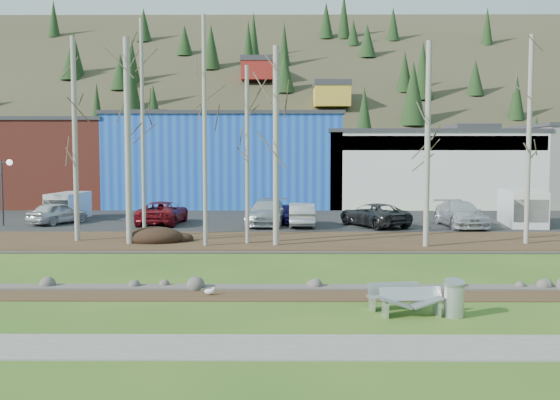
{
  "coord_description": "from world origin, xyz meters",
  "views": [
    {
      "loc": [
        -0.82,
        -18.27,
        4.67
      ],
      "look_at": [
        -1.01,
        11.39,
        2.5
      ],
      "focal_mm": 40.0,
      "sensor_mm": 36.0,
      "label": 1
    }
  ],
  "objects_px": {
    "litter_bin": "(454,300)",
    "car_2": "(267,213)",
    "bench_damaged": "(411,302)",
    "car_0": "(57,213)",
    "bench_intact": "(393,296)",
    "van_white": "(523,208)",
    "car_4": "(302,214)",
    "car_3": "(287,214)",
    "car_1": "(163,213)",
    "street_lamp": "(2,174)",
    "car_5": "(374,215)",
    "van_grey": "(67,206)",
    "seagull": "(210,291)",
    "car_6": "(460,214)"
  },
  "relations": [
    {
      "from": "bench_intact",
      "to": "street_lamp",
      "type": "xyz_separation_m",
      "value": [
        -21.28,
        20.92,
        3.06
      ]
    },
    {
      "from": "car_2",
      "to": "street_lamp",
      "type": "bearing_deg",
      "value": -171.52
    },
    {
      "from": "street_lamp",
      "to": "car_4",
      "type": "relative_size",
      "value": 0.94
    },
    {
      "from": "car_3",
      "to": "car_4",
      "type": "bearing_deg",
      "value": -77.51
    },
    {
      "from": "seagull",
      "to": "car_1",
      "type": "xyz_separation_m",
      "value": [
        -5.44,
        20.03,
        0.73
      ]
    },
    {
      "from": "car_4",
      "to": "car_0",
      "type": "bearing_deg",
      "value": -4.24
    },
    {
      "from": "seagull",
      "to": "van_grey",
      "type": "bearing_deg",
      "value": 103.87
    },
    {
      "from": "car_0",
      "to": "car_5",
      "type": "distance_m",
      "value": 20.53
    },
    {
      "from": "van_white",
      "to": "bench_damaged",
      "type": "bearing_deg",
      "value": -108.98
    },
    {
      "from": "litter_bin",
      "to": "car_2",
      "type": "relative_size",
      "value": 0.18
    },
    {
      "from": "bench_intact",
      "to": "van_grey",
      "type": "bearing_deg",
      "value": 118.64
    },
    {
      "from": "bench_intact",
      "to": "car_2",
      "type": "xyz_separation_m",
      "value": [
        -4.39,
        21.34,
        0.54
      ]
    },
    {
      "from": "bench_intact",
      "to": "van_grey",
      "type": "height_order",
      "value": "van_grey"
    },
    {
      "from": "car_3",
      "to": "car_1",
      "type": "bearing_deg",
      "value": 168.02
    },
    {
      "from": "street_lamp",
      "to": "car_6",
      "type": "relative_size",
      "value": 0.77
    },
    {
      "from": "street_lamp",
      "to": "car_1",
      "type": "distance_m",
      "value": 10.42
    },
    {
      "from": "car_0",
      "to": "car_2",
      "type": "height_order",
      "value": "car_2"
    },
    {
      "from": "bench_intact",
      "to": "car_2",
      "type": "relative_size",
      "value": 0.3
    },
    {
      "from": "car_5",
      "to": "van_grey",
      "type": "height_order",
      "value": "van_grey"
    },
    {
      "from": "seagull",
      "to": "car_1",
      "type": "distance_m",
      "value": 20.77
    },
    {
      "from": "van_grey",
      "to": "car_2",
      "type": "bearing_deg",
      "value": -10.07
    },
    {
      "from": "bench_intact",
      "to": "van_white",
      "type": "bearing_deg",
      "value": 52.42
    },
    {
      "from": "van_white",
      "to": "car_4",
      "type": "bearing_deg",
      "value": -169.04
    },
    {
      "from": "street_lamp",
      "to": "car_5",
      "type": "relative_size",
      "value": 0.8
    },
    {
      "from": "car_1",
      "to": "car_5",
      "type": "relative_size",
      "value": 1.02
    },
    {
      "from": "car_5",
      "to": "street_lamp",
      "type": "bearing_deg",
      "value": -28.04
    },
    {
      "from": "litter_bin",
      "to": "car_5",
      "type": "bearing_deg",
      "value": 87.95
    },
    {
      "from": "car_3",
      "to": "van_white",
      "type": "bearing_deg",
      "value": -20.69
    },
    {
      "from": "litter_bin",
      "to": "street_lamp",
      "type": "height_order",
      "value": "street_lamp"
    },
    {
      "from": "car_0",
      "to": "car_1",
      "type": "bearing_deg",
      "value": -154.94
    },
    {
      "from": "car_4",
      "to": "car_6",
      "type": "height_order",
      "value": "car_6"
    },
    {
      "from": "car_0",
      "to": "litter_bin",
      "type": "bearing_deg",
      "value": 156.94
    },
    {
      "from": "car_1",
      "to": "bench_intact",
      "type": "bearing_deg",
      "value": 120.6
    },
    {
      "from": "street_lamp",
      "to": "bench_intact",
      "type": "bearing_deg",
      "value": -28.76
    },
    {
      "from": "bench_damaged",
      "to": "car_0",
      "type": "relative_size",
      "value": 0.44
    },
    {
      "from": "car_0",
      "to": "car_3",
      "type": "relative_size",
      "value": 1.12
    },
    {
      "from": "car_2",
      "to": "van_grey",
      "type": "height_order",
      "value": "van_grey"
    },
    {
      "from": "street_lamp",
      "to": "car_2",
      "type": "bearing_deg",
      "value": 17.18
    },
    {
      "from": "litter_bin",
      "to": "car_2",
      "type": "height_order",
      "value": "car_2"
    },
    {
      "from": "car_1",
      "to": "car_5",
      "type": "height_order",
      "value": "car_1"
    },
    {
      "from": "litter_bin",
      "to": "car_4",
      "type": "xyz_separation_m",
      "value": [
        -3.79,
        21.56,
        0.39
      ]
    },
    {
      "from": "car_2",
      "to": "litter_bin",
      "type": "bearing_deg",
      "value": -67.91
    },
    {
      "from": "litter_bin",
      "to": "seagull",
      "type": "distance_m",
      "value": 7.82
    },
    {
      "from": "bench_intact",
      "to": "bench_damaged",
      "type": "xyz_separation_m",
      "value": [
        0.38,
        -0.77,
        0.01
      ]
    },
    {
      "from": "street_lamp",
      "to": "van_grey",
      "type": "height_order",
      "value": "street_lamp"
    },
    {
      "from": "car_2",
      "to": "car_5",
      "type": "distance_m",
      "value": 6.79
    },
    {
      "from": "bench_intact",
      "to": "car_4",
      "type": "relative_size",
      "value": 0.37
    },
    {
      "from": "bench_damaged",
      "to": "car_5",
      "type": "bearing_deg",
      "value": 80.88
    },
    {
      "from": "seagull",
      "to": "car_5",
      "type": "relative_size",
      "value": 0.07
    },
    {
      "from": "car_1",
      "to": "car_2",
      "type": "relative_size",
      "value": 0.98
    }
  ]
}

